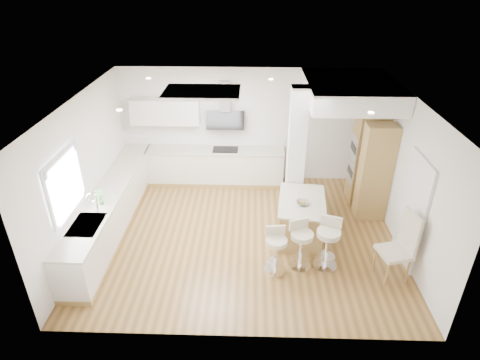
{
  "coord_description": "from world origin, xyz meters",
  "views": [
    {
      "loc": [
        0.13,
        -6.6,
        4.86
      ],
      "look_at": [
        -0.09,
        0.4,
        1.05
      ],
      "focal_mm": 30.0,
      "sensor_mm": 36.0,
      "label": 1
    }
  ],
  "objects_px": {
    "peninsula": "(301,218)",
    "bar_stool_c": "(328,241)",
    "dining_chair": "(402,244)",
    "bar_stool_b": "(301,242)",
    "bar_stool_a": "(276,248)"
  },
  "relations": [
    {
      "from": "bar_stool_b",
      "to": "dining_chair",
      "type": "relative_size",
      "value": 0.72
    },
    {
      "from": "bar_stool_c",
      "to": "dining_chair",
      "type": "height_order",
      "value": "dining_chair"
    },
    {
      "from": "bar_stool_c",
      "to": "dining_chair",
      "type": "bearing_deg",
      "value": 8.28
    },
    {
      "from": "dining_chair",
      "to": "bar_stool_a",
      "type": "bearing_deg",
      "value": 163.72
    },
    {
      "from": "peninsula",
      "to": "bar_stool_c",
      "type": "relative_size",
      "value": 1.46
    },
    {
      "from": "peninsula",
      "to": "bar_stool_a",
      "type": "bearing_deg",
      "value": -111.18
    },
    {
      "from": "peninsula",
      "to": "bar_stool_c",
      "type": "xyz_separation_m",
      "value": [
        0.37,
        -0.92,
        0.14
      ]
    },
    {
      "from": "bar_stool_c",
      "to": "dining_chair",
      "type": "distance_m",
      "value": 1.22
    },
    {
      "from": "peninsula",
      "to": "bar_stool_a",
      "type": "xyz_separation_m",
      "value": [
        -0.55,
        -1.07,
        0.08
      ]
    },
    {
      "from": "bar_stool_b",
      "to": "bar_stool_c",
      "type": "height_order",
      "value": "bar_stool_c"
    },
    {
      "from": "bar_stool_c",
      "to": "bar_stool_b",
      "type": "bearing_deg",
      "value": -159.14
    },
    {
      "from": "bar_stool_c",
      "to": "peninsula",
      "type": "bearing_deg",
      "value": 131.08
    },
    {
      "from": "bar_stool_c",
      "to": "bar_stool_a",
      "type": "bearing_deg",
      "value": -151.41
    },
    {
      "from": "bar_stool_a",
      "to": "bar_stool_b",
      "type": "relative_size",
      "value": 0.94
    },
    {
      "from": "bar_stool_b",
      "to": "peninsula",
      "type": "bearing_deg",
      "value": 63.06
    }
  ]
}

